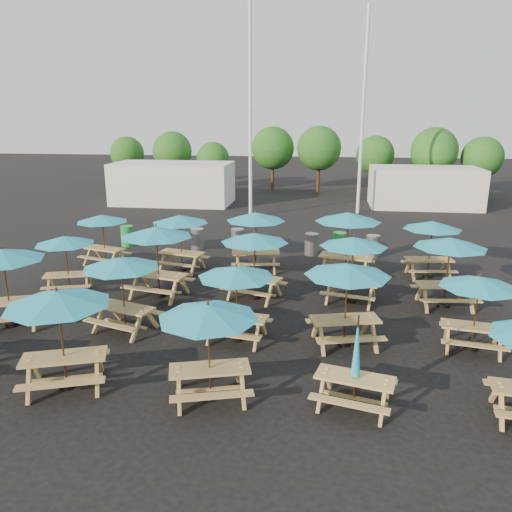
# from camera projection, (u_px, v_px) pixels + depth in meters

# --- Properties ---
(ground) EXTENTS (120.00, 120.00, 0.00)m
(ground) POSITION_uv_depth(u_px,v_px,m) (250.00, 300.00, 16.64)
(ground) COLOR black
(ground) RESTS_ON ground
(picnic_unit_1) EXTENTS (2.93, 2.93, 2.35)m
(picnic_unit_1) POSITION_uv_depth(u_px,v_px,m) (3.00, 259.00, 14.05)
(picnic_unit_1) COLOR #A58449
(picnic_unit_1) RESTS_ON ground
(picnic_unit_2) EXTENTS (2.49, 2.49, 2.04)m
(picnic_unit_2) POSITION_uv_depth(u_px,v_px,m) (65.00, 243.00, 16.85)
(picnic_unit_2) COLOR #A58449
(picnic_unit_2) RESTS_ON ground
(picnic_unit_3) EXTENTS (2.57, 2.57, 2.11)m
(picnic_unit_3) POSITION_uv_depth(u_px,v_px,m) (102.00, 221.00, 20.07)
(picnic_unit_3) COLOR #A58449
(picnic_unit_3) RESTS_ON ground
(picnic_unit_4) EXTENTS (2.90, 2.90, 2.33)m
(picnic_unit_4) POSITION_uv_depth(u_px,v_px,m) (58.00, 303.00, 10.76)
(picnic_unit_4) COLOR #A58449
(picnic_unit_4) RESTS_ON ground
(picnic_unit_5) EXTENTS (2.71, 2.71, 2.20)m
(picnic_unit_5) POSITION_uv_depth(u_px,v_px,m) (121.00, 266.00, 13.75)
(picnic_unit_5) COLOR #A58449
(picnic_unit_5) RESTS_ON ground
(picnic_unit_6) EXTENTS (2.85, 2.85, 2.46)m
(picnic_unit_6) POSITION_uv_depth(u_px,v_px,m) (156.00, 235.00, 16.36)
(picnic_unit_6) COLOR #A58449
(picnic_unit_6) RESTS_ON ground
(picnic_unit_7) EXTENTS (2.63, 2.63, 2.26)m
(picnic_unit_7) POSITION_uv_depth(u_px,v_px,m) (180.00, 222.00, 19.26)
(picnic_unit_7) COLOR #A58449
(picnic_unit_7) RESTS_ON ground
(picnic_unit_8) EXTENTS (2.66, 2.66, 2.20)m
(picnic_unit_8) POSITION_uv_depth(u_px,v_px,m) (208.00, 316.00, 10.35)
(picnic_unit_8) COLOR #A58449
(picnic_unit_8) RESTS_ON ground
(picnic_unit_9) EXTENTS (2.36, 2.36, 2.13)m
(picnic_unit_9) POSITION_uv_depth(u_px,v_px,m) (236.00, 276.00, 13.16)
(picnic_unit_9) COLOR #A58449
(picnic_unit_9) RESTS_ON ground
(picnic_unit_10) EXTENTS (2.80, 2.80, 2.28)m
(picnic_unit_10) POSITION_uv_depth(u_px,v_px,m) (255.00, 241.00, 16.24)
(picnic_unit_10) COLOR #A58449
(picnic_unit_10) RESTS_ON ground
(picnic_unit_11) EXTENTS (2.57, 2.57, 2.36)m
(picnic_unit_11) POSITION_uv_depth(u_px,v_px,m) (256.00, 220.00, 19.22)
(picnic_unit_11) COLOR #A58449
(picnic_unit_11) RESTS_ON ground
(picnic_unit_12) EXTENTS (1.92, 1.77, 2.08)m
(picnic_unit_12) POSITION_uv_depth(u_px,v_px,m) (355.00, 370.00, 10.34)
(picnic_unit_12) COLOR #A58449
(picnic_unit_12) RESTS_ON ground
(picnic_unit_13) EXTENTS (2.73, 2.73, 2.30)m
(picnic_unit_13) POSITION_uv_depth(u_px,v_px,m) (347.00, 274.00, 12.84)
(picnic_unit_13) COLOR #A58449
(picnic_unit_13) RESTS_ON ground
(picnic_unit_14) EXTENTS (2.62, 2.62, 2.23)m
(picnic_unit_14) POSITION_uv_depth(u_px,v_px,m) (353.00, 245.00, 15.91)
(picnic_unit_14) COLOR #A58449
(picnic_unit_14) RESTS_ON ground
(picnic_unit_15) EXTENTS (2.95, 2.95, 2.51)m
(picnic_unit_15) POSITION_uv_depth(u_px,v_px,m) (348.00, 220.00, 18.42)
(picnic_unit_15) COLOR #A58449
(picnic_unit_15) RESTS_ON ground
(picnic_unit_17) EXTENTS (2.30, 2.30, 2.04)m
(picnic_unit_17) POSITION_uv_depth(u_px,v_px,m) (479.00, 286.00, 12.62)
(picnic_unit_17) COLOR #A58449
(picnic_unit_17) RESTS_ON ground
(picnic_unit_18) EXTENTS (2.46, 2.46, 2.31)m
(picnic_unit_18) POSITION_uv_depth(u_px,v_px,m) (450.00, 246.00, 15.50)
(picnic_unit_18) COLOR #A58449
(picnic_unit_18) RESTS_ON ground
(picnic_unit_19) EXTENTS (2.36, 2.36, 2.20)m
(picnic_unit_19) POSITION_uv_depth(u_px,v_px,m) (432.00, 228.00, 18.44)
(picnic_unit_19) COLOR #A58449
(picnic_unit_19) RESTS_ON ground
(waste_bin_0) EXTENTS (0.60, 0.60, 0.96)m
(waste_bin_0) POSITION_uv_depth(u_px,v_px,m) (127.00, 236.00, 23.37)
(waste_bin_0) COLOR #198E34
(waste_bin_0) RESTS_ON ground
(waste_bin_1) EXTENTS (0.60, 0.60, 0.96)m
(waste_bin_1) POSITION_uv_depth(u_px,v_px,m) (197.00, 239.00, 22.80)
(waste_bin_1) COLOR gray
(waste_bin_1) RESTS_ON ground
(waste_bin_2) EXTENTS (0.60, 0.60, 0.96)m
(waste_bin_2) POSITION_uv_depth(u_px,v_px,m) (238.00, 239.00, 22.77)
(waste_bin_2) COLOR gray
(waste_bin_2) RESTS_ON ground
(waste_bin_3) EXTENTS (0.60, 0.60, 0.96)m
(waste_bin_3) POSITION_uv_depth(u_px,v_px,m) (311.00, 244.00, 21.87)
(waste_bin_3) COLOR gray
(waste_bin_3) RESTS_ON ground
(waste_bin_4) EXTENTS (0.60, 0.60, 0.96)m
(waste_bin_4) POSITION_uv_depth(u_px,v_px,m) (339.00, 243.00, 22.09)
(waste_bin_4) COLOR #198E34
(waste_bin_4) RESTS_ON ground
(waste_bin_5) EXTENTS (0.60, 0.60, 0.96)m
(waste_bin_5) POSITION_uv_depth(u_px,v_px,m) (373.00, 246.00, 21.54)
(waste_bin_5) COLOR gray
(waste_bin_5) RESTS_ON ground
(mast_0) EXTENTS (0.20, 0.20, 12.00)m
(mast_0) POSITION_uv_depth(u_px,v_px,m) (250.00, 114.00, 28.61)
(mast_0) COLOR silver
(mast_0) RESTS_ON ground
(mast_1) EXTENTS (0.20, 0.20, 12.00)m
(mast_1) POSITION_uv_depth(u_px,v_px,m) (363.00, 114.00, 29.69)
(mast_1) COLOR silver
(mast_1) RESTS_ON ground
(event_tent_0) EXTENTS (8.00, 4.00, 2.80)m
(event_tent_0) POSITION_uv_depth(u_px,v_px,m) (173.00, 183.00, 34.45)
(event_tent_0) COLOR silver
(event_tent_0) RESTS_ON ground
(event_tent_1) EXTENTS (7.00, 4.00, 2.60)m
(event_tent_1) POSITION_uv_depth(u_px,v_px,m) (424.00, 187.00, 33.26)
(event_tent_1) COLOR silver
(event_tent_1) RESTS_ON ground
(tree_0) EXTENTS (2.80, 2.80, 4.24)m
(tree_0) POSITION_uv_depth(u_px,v_px,m) (127.00, 154.00, 41.74)
(tree_0) COLOR #382314
(tree_0) RESTS_ON ground
(tree_1) EXTENTS (3.11, 3.11, 4.72)m
(tree_1) POSITION_uv_depth(u_px,v_px,m) (172.00, 151.00, 39.82)
(tree_1) COLOR #382314
(tree_1) RESTS_ON ground
(tree_2) EXTENTS (2.59, 2.59, 3.93)m
(tree_2) POSITION_uv_depth(u_px,v_px,m) (213.00, 159.00, 39.30)
(tree_2) COLOR #382314
(tree_2) RESTS_ON ground
(tree_3) EXTENTS (3.36, 3.36, 5.09)m
(tree_3) POSITION_uv_depth(u_px,v_px,m) (273.00, 148.00, 39.51)
(tree_3) COLOR #382314
(tree_3) RESTS_ON ground
(tree_4) EXTENTS (3.41, 3.41, 5.17)m
(tree_4) POSITION_uv_depth(u_px,v_px,m) (319.00, 148.00, 38.59)
(tree_4) COLOR #382314
(tree_4) RESTS_ON ground
(tree_5) EXTENTS (2.94, 2.94, 4.45)m
(tree_5) POSITION_uv_depth(u_px,v_px,m) (375.00, 155.00, 38.57)
(tree_5) COLOR #382314
(tree_5) RESTS_ON ground
(tree_6) EXTENTS (3.38, 3.38, 5.13)m
(tree_6) POSITION_uv_depth(u_px,v_px,m) (434.00, 151.00, 36.24)
(tree_6) COLOR #382314
(tree_6) RESTS_ON ground
(tree_7) EXTENTS (2.95, 2.95, 4.48)m
(tree_7) POSITION_uv_depth(u_px,v_px,m) (482.00, 157.00, 35.95)
(tree_7) COLOR #382314
(tree_7) RESTS_ON ground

